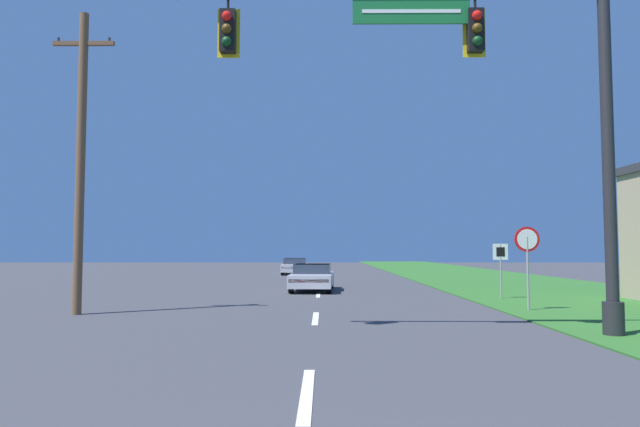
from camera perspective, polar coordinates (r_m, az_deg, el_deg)
The scene contains 8 objects.
grass_verge_right at distance 33.16m, azimuth 18.56°, elevation -6.60°, with size 10.00×110.00×0.04m.
road_center_line at distance 23.54m, azimuth -0.17°, elevation -8.12°, with size 0.16×34.80×0.01m.
signal_mast at distance 13.29m, azimuth 17.54°, elevation 10.85°, with size 9.76×0.47×8.34m.
car_ahead at distance 25.92m, azimuth -0.77°, elevation -6.38°, with size 2.02×4.73×1.19m.
far_car at distance 42.72m, azimuth -2.54°, elevation -5.29°, with size 1.82×4.61×1.19m.
stop_sign at distance 18.32m, azimuth 20.02°, elevation -3.37°, with size 0.76×0.07×2.50m.
route_sign_post at distance 22.35m, azimuth 17.60°, elevation -4.29°, with size 0.55×0.06×2.03m.
utility_pole_near at distance 18.01m, azimuth -22.82°, elevation 5.29°, with size 1.80×0.26×8.80m.
Camera 1 is at (0.22, -1.47, 1.86)m, focal length 32.00 mm.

